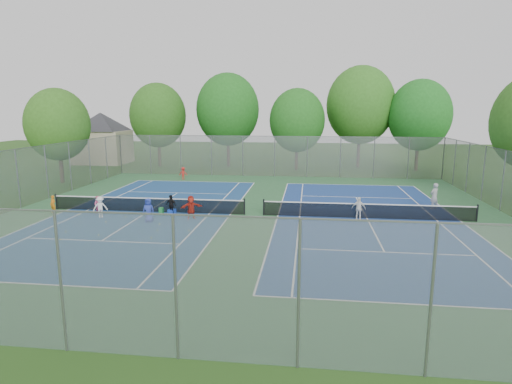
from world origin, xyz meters
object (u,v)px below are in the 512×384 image
net_left (148,205)px  ball_hopper (161,211)px  instructor (434,196)px  ball_crate (172,212)px  net_right (367,211)px

net_left → ball_hopper: 1.38m
net_left → ball_hopper: size_ratio=26.63×
instructor → ball_hopper: bearing=-21.1°
net_left → instructor: size_ratio=7.25×
net_left → instructor: instructor is taller
ball_crate → ball_hopper: bearing=-162.0°
net_right → ball_crate: net_right is taller
net_right → ball_crate: 12.23m
ball_crate → ball_hopper: size_ratio=0.83×
ball_crate → ball_hopper: 0.66m
ball_hopper → instructor: instructor is taller
net_left → ball_crate: bearing=-16.0°
ball_hopper → instructor: 18.01m
net_right → net_left: bearing=180.0°
net_left → net_right: same height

